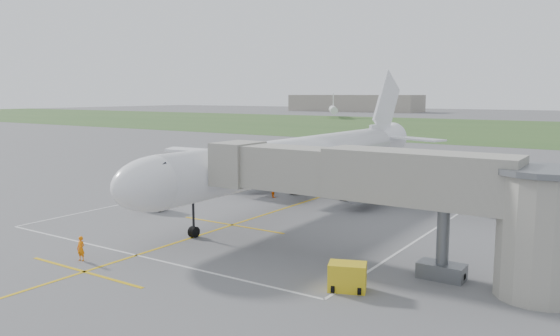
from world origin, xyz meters
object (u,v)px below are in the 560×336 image
Objects in this scene: airliner at (302,158)px; gpu_unit at (347,277)px; ramp_worker_nose at (81,249)px; baggage_cart at (154,202)px; ramp_worker_wing at (274,189)px; jet_bridge at (405,193)px.

airliner is 20.09× the size of gpu_unit.
airliner reaches higher than ramp_worker_nose.
airliner is 23.82m from ramp_worker_nose.
ramp_worker_wing reaches higher than baggage_cart.
ramp_worker_nose reaches higher than baggage_cart.
ramp_worker_nose is (-2.00, -23.46, -3.60)m from airliner.
airliner is 18.13× the size of baggage_cart.
ramp_worker_wing is at bearing 84.87° from ramp_worker_nose.
ramp_worker_nose is (-16.36, -4.57, 0.05)m from gpu_unit.
jet_bridge is at bearing -178.19° from ramp_worker_wing.
airliner is 24.01m from gpu_unit.
jet_bridge is 9.08× the size of baggage_cart.
ramp_worker_nose is at bearing 133.90° from ramp_worker_wing.
gpu_unit is 1.48× the size of ramp_worker_nose.
jet_bridge reaches higher than ramp_worker_nose.
airliner is 29.65× the size of ramp_worker_nose.
baggage_cart is (-25.04, 3.88, -3.94)m from jet_bridge.
ramp_worker_wing is at bearing 44.94° from baggage_cart.
airliner is 21.22m from jet_bridge.
baggage_cart is at bearing 139.00° from gpu_unit.
airliner reaches higher than baggage_cart.
ramp_worker_nose is at bearing -152.54° from jet_bridge.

